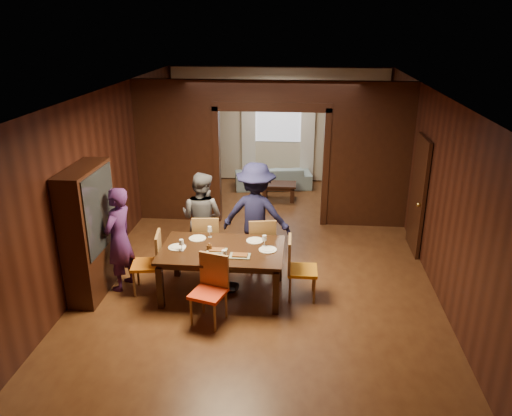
# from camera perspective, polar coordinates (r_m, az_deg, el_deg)

# --- Properties ---
(floor) EXTENTS (9.00, 9.00, 0.00)m
(floor) POSITION_cam_1_polar(r_m,az_deg,el_deg) (9.05, 0.98, -5.35)
(floor) COLOR #4C2815
(floor) RESTS_ON ground
(ceiling) EXTENTS (5.50, 9.00, 0.02)m
(ceiling) POSITION_cam_1_polar(r_m,az_deg,el_deg) (8.19, 1.11, 13.17)
(ceiling) COLOR silver
(ceiling) RESTS_ON room_walls
(room_walls) EXTENTS (5.52, 9.01, 2.90)m
(room_walls) POSITION_cam_1_polar(r_m,az_deg,el_deg) (10.31, 1.84, 6.86)
(room_walls) COLOR black
(room_walls) RESTS_ON floor
(person_purple) EXTENTS (0.53, 0.68, 1.65)m
(person_purple) POSITION_cam_1_polar(r_m,az_deg,el_deg) (7.94, -15.38, -3.44)
(person_purple) COLOR #3D1B4F
(person_purple) RESTS_ON floor
(person_grey) EXTENTS (0.95, 0.85, 1.61)m
(person_grey) POSITION_cam_1_polar(r_m,az_deg,el_deg) (8.56, -6.19, -1.13)
(person_grey) COLOR #53535A
(person_grey) RESTS_ON floor
(person_navy) EXTENTS (1.25, 0.82, 1.81)m
(person_navy) POSITION_cam_1_polar(r_m,az_deg,el_deg) (8.39, -0.00, -0.77)
(person_navy) COLOR #161637
(person_navy) RESTS_ON floor
(sofa) EXTENTS (1.98, 1.03, 0.55)m
(sofa) POSITION_cam_1_polar(r_m,az_deg,el_deg) (12.53, 1.97, 3.57)
(sofa) COLOR #88A6B2
(sofa) RESTS_ON floor
(serving_bowl) EXTENTS (0.30, 0.30, 0.07)m
(serving_bowl) POSITION_cam_1_polar(r_m,az_deg,el_deg) (7.57, -3.12, -4.16)
(serving_bowl) COLOR black
(serving_bowl) RESTS_ON dining_table
(dining_table) EXTENTS (1.84, 1.15, 0.76)m
(dining_table) POSITION_cam_1_polar(r_m,az_deg,el_deg) (7.69, -3.83, -7.22)
(dining_table) COLOR black
(dining_table) RESTS_ON floor
(coffee_table) EXTENTS (0.80, 0.50, 0.40)m
(coffee_table) POSITION_cam_1_polar(r_m,az_deg,el_deg) (11.69, 2.61, 1.89)
(coffee_table) COLOR black
(coffee_table) RESTS_ON floor
(chair_left) EXTENTS (0.50, 0.50, 0.97)m
(chair_left) POSITION_cam_1_polar(r_m,az_deg,el_deg) (7.88, -12.41, -6.14)
(chair_left) COLOR orange
(chair_left) RESTS_ON floor
(chair_right) EXTENTS (0.45, 0.45, 0.97)m
(chair_right) POSITION_cam_1_polar(r_m,az_deg,el_deg) (7.56, 5.33, -6.90)
(chair_right) COLOR orange
(chair_right) RESTS_ON floor
(chair_far_l) EXTENTS (0.48, 0.48, 0.97)m
(chair_far_l) POSITION_cam_1_polar(r_m,az_deg,el_deg) (8.47, -5.59, -3.72)
(chair_far_l) COLOR orange
(chair_far_l) RESTS_ON floor
(chair_far_r) EXTENTS (0.51, 0.51, 0.97)m
(chair_far_r) POSITION_cam_1_polar(r_m,az_deg,el_deg) (8.33, 0.61, -4.06)
(chair_far_r) COLOR #EB3F16
(chair_far_r) RESTS_ON floor
(chair_near) EXTENTS (0.55, 0.55, 0.97)m
(chair_near) POSITION_cam_1_polar(r_m,az_deg,el_deg) (6.97, -5.48, -9.47)
(chair_near) COLOR red
(chair_near) RESTS_ON floor
(hutch) EXTENTS (0.40, 1.20, 2.00)m
(hutch) POSITION_cam_1_polar(r_m,az_deg,el_deg) (7.89, -18.51, -2.60)
(hutch) COLOR black
(hutch) RESTS_ON floor
(door_right) EXTENTS (0.06, 0.90, 2.10)m
(door_right) POSITION_cam_1_polar(r_m,az_deg,el_deg) (9.33, 18.05, 1.39)
(door_right) COLOR black
(door_right) RESTS_ON floor
(window_far) EXTENTS (1.20, 0.03, 1.30)m
(window_far) POSITION_cam_1_polar(r_m,az_deg,el_deg) (12.76, 2.57, 10.47)
(window_far) COLOR silver
(window_far) RESTS_ON back_wall
(curtain_left) EXTENTS (0.35, 0.06, 2.40)m
(curtain_left) POSITION_cam_1_polar(r_m,az_deg,el_deg) (12.87, -0.85, 8.53)
(curtain_left) COLOR white
(curtain_left) RESTS_ON back_wall
(curtain_right) EXTENTS (0.35, 0.06, 2.40)m
(curtain_right) POSITION_cam_1_polar(r_m,az_deg,el_deg) (12.80, 5.92, 8.36)
(curtain_right) COLOR white
(curtain_right) RESTS_ON back_wall
(plate_left) EXTENTS (0.27, 0.27, 0.01)m
(plate_left) POSITION_cam_1_polar(r_m,az_deg,el_deg) (7.63, -9.00, -4.45)
(plate_left) COLOR silver
(plate_left) RESTS_ON dining_table
(plate_far_l) EXTENTS (0.27, 0.27, 0.01)m
(plate_far_l) POSITION_cam_1_polar(r_m,az_deg,el_deg) (7.89, -6.70, -3.46)
(plate_far_l) COLOR silver
(plate_far_l) RESTS_ON dining_table
(plate_far_r) EXTENTS (0.27, 0.27, 0.01)m
(plate_far_r) POSITION_cam_1_polar(r_m,az_deg,el_deg) (7.76, -0.12, -3.74)
(plate_far_r) COLOR silver
(plate_far_r) RESTS_ON dining_table
(plate_right) EXTENTS (0.27, 0.27, 0.01)m
(plate_right) POSITION_cam_1_polar(r_m,az_deg,el_deg) (7.46, 1.35, -4.79)
(plate_right) COLOR silver
(plate_right) RESTS_ON dining_table
(plate_near) EXTENTS (0.27, 0.27, 0.01)m
(plate_near) POSITION_cam_1_polar(r_m,az_deg,el_deg) (7.23, -4.56, -5.76)
(plate_near) COLOR white
(plate_near) RESTS_ON dining_table
(platter_a) EXTENTS (0.30, 0.20, 0.04)m
(platter_a) POSITION_cam_1_polar(r_m,az_deg,el_deg) (7.44, -4.50, -4.83)
(platter_a) COLOR gray
(platter_a) RESTS_ON dining_table
(platter_b) EXTENTS (0.30, 0.20, 0.04)m
(platter_b) POSITION_cam_1_polar(r_m,az_deg,el_deg) (7.26, -1.85, -5.44)
(platter_b) COLOR gray
(platter_b) RESTS_ON dining_table
(wineglass_left) EXTENTS (0.08, 0.08, 0.18)m
(wineglass_left) POSITION_cam_1_polar(r_m,az_deg,el_deg) (7.49, -8.51, -4.21)
(wineglass_left) COLOR silver
(wineglass_left) RESTS_ON dining_table
(wineglass_far) EXTENTS (0.08, 0.08, 0.18)m
(wineglass_far) POSITION_cam_1_polar(r_m,az_deg,el_deg) (7.89, -5.30, -2.72)
(wineglass_far) COLOR white
(wineglass_far) RESTS_ON dining_table
(wineglass_right) EXTENTS (0.08, 0.08, 0.18)m
(wineglass_right) POSITION_cam_1_polar(r_m,az_deg,el_deg) (7.55, 0.96, -3.78)
(wineglass_right) COLOR white
(wineglass_right) RESTS_ON dining_table
(tumbler) EXTENTS (0.07, 0.07, 0.14)m
(tumbler) POSITION_cam_1_polar(r_m,az_deg,el_deg) (7.18, -3.67, -5.34)
(tumbler) COLOR silver
(tumbler) RESTS_ON dining_table
(condiment_jar) EXTENTS (0.08, 0.08, 0.11)m
(condiment_jar) POSITION_cam_1_polar(r_m,az_deg,el_deg) (7.46, -5.36, -4.46)
(condiment_jar) COLOR #472810
(condiment_jar) RESTS_ON dining_table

